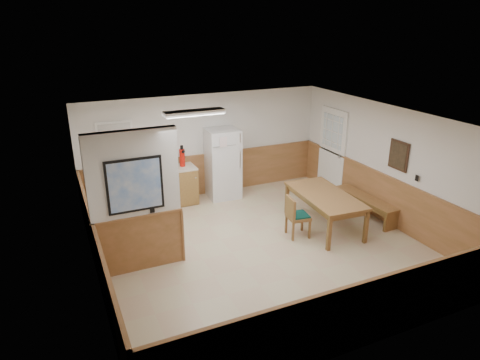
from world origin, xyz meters
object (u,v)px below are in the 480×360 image
dining_bench (365,201)px  soap_bottle (115,171)px  dining_chair (295,214)px  dining_table (325,198)px  refrigerator (223,164)px  fire_extinguisher (182,157)px

dining_bench → soap_bottle: 5.57m
dining_chair → dining_table: bearing=15.3°
dining_bench → dining_chair: (-1.94, -0.18, 0.15)m
refrigerator → soap_bottle: size_ratio=8.10×
refrigerator → soap_bottle: (-2.53, 0.08, 0.15)m
dining_table → dining_bench: 1.21m
dining_table → dining_chair: size_ratio=2.30×
fire_extinguisher → refrigerator: bearing=12.9°
dining_bench → dining_chair: dining_chair is taller
dining_table → dining_chair: 0.80m
refrigerator → dining_table: bearing=-59.3°
dining_table → soap_bottle: soap_bottle is taller
refrigerator → fire_extinguisher: (-0.99, 0.08, 0.27)m
dining_bench → dining_chair: 1.95m
dining_chair → dining_bench: bearing=13.1°
fire_extinguisher → soap_bottle: (-1.54, -0.00, -0.12)m
dining_chair → soap_bottle: 4.03m
dining_bench → fire_extinguisher: bearing=142.6°
fire_extinguisher → soap_bottle: fire_extinguisher is taller
dining_chair → soap_bottle: bearing=147.0°
fire_extinguisher → dining_table: bearing=-30.4°
refrigerator → dining_bench: refrigerator is taller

